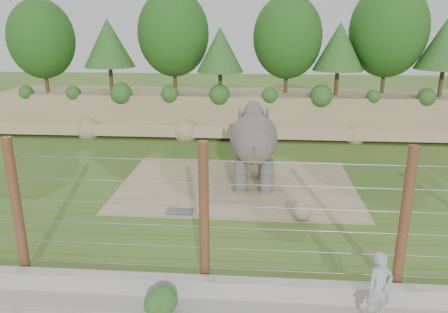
# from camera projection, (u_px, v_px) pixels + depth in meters

# --- Properties ---
(ground) EXTENTS (90.00, 90.00, 0.00)m
(ground) POSITION_uv_depth(u_px,v_px,m) (220.00, 214.00, 16.07)
(ground) COLOR #38641E
(ground) RESTS_ON ground
(back_embankment) EXTENTS (30.00, 5.52, 8.77)m
(back_embankment) POSITION_uv_depth(u_px,v_px,m) (247.00, 69.00, 26.92)
(back_embankment) COLOR #95825C
(back_embankment) RESTS_ON ground
(dirt_patch) EXTENTS (10.00, 7.00, 0.02)m
(dirt_patch) POSITION_uv_depth(u_px,v_px,m) (237.00, 185.00, 18.88)
(dirt_patch) COLOR #93885D
(dirt_patch) RESTS_ON ground
(drain_grate) EXTENTS (1.00, 0.60, 0.03)m
(drain_grate) POSITION_uv_depth(u_px,v_px,m) (179.00, 211.00, 16.21)
(drain_grate) COLOR #262628
(drain_grate) RESTS_ON dirt_patch
(elephant) EXTENTS (1.85, 4.07, 3.25)m
(elephant) POSITION_uv_depth(u_px,v_px,m) (253.00, 149.00, 18.47)
(elephant) COLOR #57524D
(elephant) RESTS_ON ground
(stone_ball) EXTENTS (0.67, 0.67, 0.67)m
(stone_ball) POSITION_uv_depth(u_px,v_px,m) (302.00, 211.00, 15.45)
(stone_ball) COLOR gray
(stone_ball) RESTS_ON dirt_patch
(retaining_wall) EXTENTS (26.00, 0.35, 0.50)m
(retaining_wall) POSITION_uv_depth(u_px,v_px,m) (203.00, 287.00, 11.23)
(retaining_wall) COLOR #ACAA9F
(retaining_wall) RESTS_ON ground
(barrier_fence) EXTENTS (20.26, 0.26, 4.00)m
(barrier_fence) POSITION_uv_depth(u_px,v_px,m) (204.00, 216.00, 11.19)
(barrier_fence) COLOR #5B2719
(barrier_fence) RESTS_ON ground
(walkway_shrub) EXTENTS (0.72, 0.72, 0.72)m
(walkway_shrub) POSITION_uv_depth(u_px,v_px,m) (157.00, 300.00, 10.51)
(walkway_shrub) COLOR #1E4F1C
(walkway_shrub) RESTS_ON walkway
(zookeeper) EXTENTS (0.77, 0.65, 1.79)m
(zookeeper) POSITION_uv_depth(u_px,v_px,m) (379.00, 289.00, 10.02)
(zookeeper) COLOR #B3BABD
(zookeeper) RESTS_ON walkway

